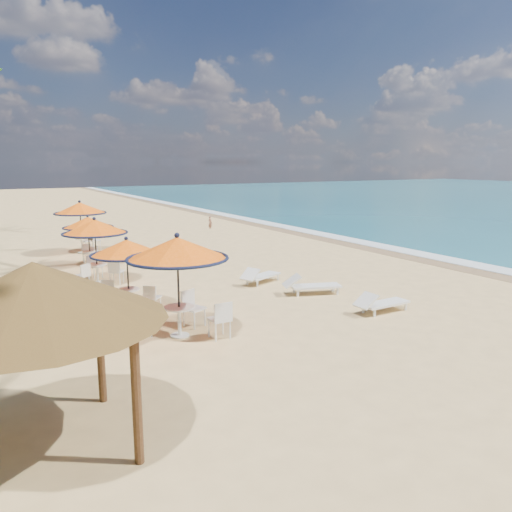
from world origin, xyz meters
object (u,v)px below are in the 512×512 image
Objects in this scene: lounger_mid at (310,285)px; lounger_far at (260,275)px; station_4 at (81,213)px; palapa at (35,293)px; station_0 at (179,261)px; station_3 at (88,227)px; station_2 at (95,235)px; lounger_near at (380,303)px; station_1 at (126,257)px.

lounger_mid is 1.08× the size of lounger_far.
station_4 is 17.76m from palapa.
palapa is (-3.68, -3.73, 0.52)m from station_0.
station_4 is (0.30, 13.57, 0.01)m from station_0.
palapa is (-3.59, -13.90, 0.80)m from station_3.
station_0 is 5.26m from palapa.
station_2 is 7.91m from lounger_mid.
lounger_near is at bearing -10.53° from station_0.
station_0 is 1.10× the size of station_2.
lounger_far is (4.65, -6.39, -1.37)m from station_3.
station_1 reaches higher than lounger_far.
lounger_far is at bearing -53.96° from station_3.
station_0 is at bearing 168.27° from lounger_near.
palapa is (-8.24, -7.51, 2.17)m from lounger_far.
lounger_far is (-1.25, 4.86, -0.00)m from lounger_near.
station_3 is 12.78m from lounger_near.
station_0 is 6.15m from lounger_far.
station_1 is 7.38m from palapa.
station_1 is at bearing -93.41° from station_3.
station_4 reaches higher than lounger_far.
lounger_near is 0.47× the size of palapa.
palapa is at bearing -160.04° from lounger_far.
station_2 is 11.05m from palapa.
station_4 reaches higher than station_3.
lounger_mid is at bearing -41.99° from station_2.
station_4 is at bearing 132.18° from lounger_mid.
lounger_mid is 0.53× the size of palapa.
station_2 is 0.63× the size of palapa.
station_2 is at bearing -97.02° from station_4.
station_0 is 6.13m from lounger_near.
station_3 reaches higher than lounger_near.
station_2 is (-0.53, 6.84, -0.17)m from station_0.
lounger_mid reaches higher than lounger_far.
station_1 is 1.22× the size of lounger_near.
station_1 is at bearing -172.50° from lounger_mid.
station_0 is 1.22× the size of station_3.
lounger_near reaches higher than lounger_far.
palapa reaches higher than lounger_near.
palapa is at bearing -104.46° from station_3.
station_0 is 13.57m from station_4.
lounger_mid is at bearing 100.43° from lounger_near.
station_2 is 1.34× the size of lounger_near.
station_1 is 7.30m from station_3.
station_0 reaches higher than station_3.
station_4 reaches higher than station_2.
palapa is (-3.15, -10.57, 0.69)m from station_2.
palapa reaches higher than lounger_far.
station_0 reaches higher than station_1.
station_3 is at bearing 141.68° from lounger_mid.
palapa is at bearing -106.57° from station_2.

